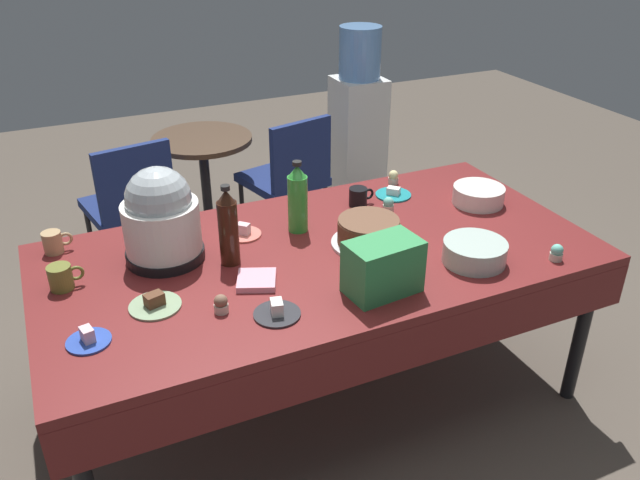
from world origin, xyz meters
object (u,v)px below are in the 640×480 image
object	(u,v)px
glass_salad_bowl	(475,252)
maroon_chair_left	(131,201)
coffee_mug_tan	(54,242)
coffee_mug_olive	(61,277)
frosted_layer_cake	(368,232)
cupcake_mint	(557,253)
dessert_plate_coral	(244,233)
ceramic_snack_bowl	(478,195)
soda_bottle_lime_soda	(298,199)
potluck_table	(320,264)
cupcake_lemon	(221,304)
dessert_plate_charcoal	(277,312)
dessert_plate_teal	(393,194)
cupcake_cocoa	(393,177)
slow_cooker	(161,218)
cupcake_berry	(388,205)
coffee_mug_black	(359,197)
round_cafe_table	(205,172)
soda_bottle_cola	(228,228)
dessert_plate_sage	(155,304)
water_cooler	(358,123)
soda_carton	(383,267)
dessert_plate_cobalt	(88,339)
maroon_chair_right	(289,173)

from	to	relation	value
glass_salad_bowl	maroon_chair_left	xyz separation A→B (m)	(-1.05, 1.69, -0.30)
coffee_mug_tan	coffee_mug_olive	bearing A→B (deg)	-89.37
frosted_layer_cake	cupcake_mint	size ratio (longest dim) A/B	4.47
frosted_layer_cake	dessert_plate_coral	distance (m)	0.52
ceramic_snack_bowl	glass_salad_bowl	bearing A→B (deg)	-128.18
glass_salad_bowl	soda_bottle_lime_soda	world-z (taller)	soda_bottle_lime_soda
potluck_table	dessert_plate_coral	xyz separation A→B (m)	(-0.24, 0.25, 0.07)
cupcake_lemon	coffee_mug_olive	bearing A→B (deg)	141.33
dessert_plate_coral	dessert_plate_charcoal	distance (m)	0.60
dessert_plate_teal	cupcake_cocoa	distance (m)	0.15
slow_cooker	cupcake_berry	size ratio (longest dim) A/B	5.63
slow_cooker	coffee_mug_olive	xyz separation A→B (m)	(-0.39, -0.06, -0.13)
cupcake_cocoa	coffee_mug_tan	distance (m)	1.57
glass_salad_bowl	cupcake_cocoa	xyz separation A→B (m)	(0.10, 0.79, -0.01)
ceramic_snack_bowl	coffee_mug_black	bearing A→B (deg)	157.62
soda_bottle_lime_soda	coffee_mug_black	bearing A→B (deg)	17.71
cupcake_cocoa	dessert_plate_coral	bearing A→B (deg)	-165.97
coffee_mug_black	round_cafe_table	world-z (taller)	coffee_mug_black
soda_bottle_cola	cupcake_mint	bearing A→B (deg)	-23.62
ceramic_snack_bowl	slow_cooker	bearing A→B (deg)	176.24
dessert_plate_sage	potluck_table	bearing A→B (deg)	9.91
dessert_plate_teal	soda_bottle_cola	xyz separation A→B (m)	(-0.89, -0.28, 0.14)
round_cafe_table	water_cooler	size ratio (longest dim) A/B	0.58
potluck_table	cupcake_berry	distance (m)	0.48
soda_bottle_cola	water_cooler	world-z (taller)	water_cooler
cupcake_cocoa	soda_bottle_cola	distance (m)	1.05
soda_bottle_cola	water_cooler	distance (m)	2.29
cupcake_mint	soda_carton	size ratio (longest dim) A/B	0.26
cupcake_lemon	cupcake_berry	bearing A→B (deg)	26.15
cupcake_berry	cupcake_lemon	bearing A→B (deg)	-153.85
cupcake_lemon	coffee_mug_tan	size ratio (longest dim) A/B	0.58
dessert_plate_teal	cupcake_lemon	xyz separation A→B (m)	(-1.02, -0.58, 0.02)
potluck_table	soda_bottle_lime_soda	distance (m)	0.29
slow_cooker	cupcake_berry	distance (m)	1.01
ceramic_snack_bowl	coffee_mug_olive	world-z (taller)	coffee_mug_olive
dessert_plate_cobalt	coffee_mug_olive	world-z (taller)	coffee_mug_olive
dessert_plate_sage	dessert_plate_coral	bearing A→B (deg)	39.80
dessert_plate_charcoal	cupcake_lemon	size ratio (longest dim) A/B	2.41
glass_salad_bowl	maroon_chair_left	world-z (taller)	maroon_chair_left
cupcake_berry	maroon_chair_left	bearing A→B (deg)	129.63
dessert_plate_teal	dessert_plate_coral	distance (m)	0.78
dessert_plate_charcoal	cupcake_lemon	xyz separation A→B (m)	(-0.17, 0.10, 0.02)
soda_bottle_lime_soda	dessert_plate_teal	bearing A→B (deg)	13.97
dessert_plate_charcoal	dessert_plate_coral	bearing A→B (deg)	82.24
maroon_chair_right	cupcake_lemon	bearing A→B (deg)	-119.15
coffee_mug_black	water_cooler	size ratio (longest dim) A/B	0.10
coffee_mug_black	cupcake_mint	bearing A→B (deg)	-58.19
slow_cooker	round_cafe_table	distance (m)	1.55
glass_salad_bowl	cupcake_mint	distance (m)	0.32
cupcake_cocoa	maroon_chair_right	bearing A→B (deg)	101.77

